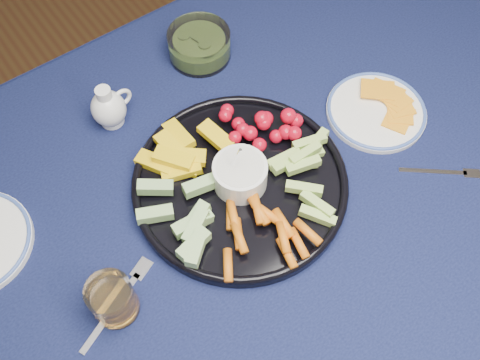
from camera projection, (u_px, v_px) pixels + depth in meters
dining_table at (265, 215)px, 1.05m from camera, size 1.67×1.07×0.75m
crudite_platter at (239, 182)px, 0.96m from camera, size 0.39×0.39×0.13m
creamer_pitcher at (109, 108)px, 1.03m from camera, size 0.09×0.07×0.09m
pickle_bowl at (199, 46)px, 1.13m from camera, size 0.13×0.13×0.06m
cheese_plate at (376, 110)px, 1.06m from camera, size 0.20×0.20×0.02m
juice_tumbler at (113, 301)px, 0.84m from camera, size 0.07×0.07×0.09m
fork_left at (122, 297)px, 0.87m from camera, size 0.17×0.09×0.00m
fork_right at (446, 173)px, 1.00m from camera, size 0.13×0.11×0.00m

